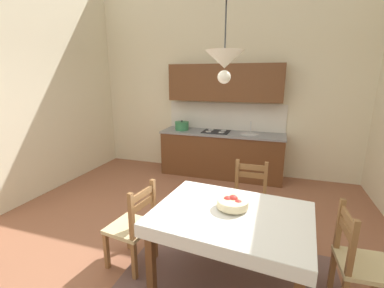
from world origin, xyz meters
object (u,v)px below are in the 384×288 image
dining_table (231,224)px  dining_chair_kitchen_side (249,201)px  kitchen_cabinetry (222,134)px  dining_chair_window_side (359,264)px  dining_chair_tv_side (133,227)px  fruit_bowl (233,203)px  pendant_lamp (225,61)px

dining_table → dining_chair_kitchen_side: (0.07, 0.91, -0.19)m
kitchen_cabinetry → dining_chair_kitchen_side: 2.12m
dining_chair_window_side → dining_chair_kitchen_side: size_ratio=1.00×
dining_chair_tv_side → dining_chair_kitchen_side: (1.08, 0.98, 0.00)m
kitchen_cabinetry → dining_chair_tv_side: (-0.32, -2.91, -0.41)m
kitchen_cabinetry → dining_chair_kitchen_side: (0.76, -1.93, -0.41)m
dining_chair_kitchen_side → fruit_bowl: size_ratio=3.10×
dining_chair_window_side → fruit_bowl: dining_chair_window_side is taller
dining_chair_tv_side → dining_chair_kitchen_side: same height
dining_chair_window_side → fruit_bowl: 1.15m
dining_chair_tv_side → dining_chair_window_side: 2.09m
kitchen_cabinetry → dining_chair_tv_side: bearing=-96.3°
dining_table → dining_chair_kitchen_side: size_ratio=1.62×
dining_chair_tv_side → dining_chair_window_side: bearing=3.0°
dining_chair_kitchen_side → fruit_bowl: 0.92m
kitchen_cabinetry → dining_table: (0.69, -2.84, -0.22)m
dining_table → dining_chair_kitchen_side: 0.94m
dining_chair_tv_side → fruit_bowl: bearing=7.9°
kitchen_cabinetry → pendant_lamp: 3.14m
kitchen_cabinetry → dining_chair_kitchen_side: bearing=-68.5°
dining_table → fruit_bowl: (-0.01, 0.07, 0.18)m
dining_table → fruit_bowl: 0.19m
dining_chair_tv_side → pendant_lamp: bearing=5.2°
dining_table → dining_chair_kitchen_side: dining_chair_kitchen_side is taller
pendant_lamp → dining_chair_tv_side: bearing=-174.8°
kitchen_cabinetry → dining_chair_kitchen_side: size_ratio=2.60×
kitchen_cabinetry → dining_table: bearing=-76.4°
fruit_bowl → dining_chair_kitchen_side: bearing=84.6°
kitchen_cabinetry → fruit_bowl: (0.68, -2.77, -0.04)m
fruit_bowl → pendant_lamp: 1.28m
dining_chair_window_side → pendant_lamp: (-1.19, -0.03, 1.65)m
kitchen_cabinetry → dining_chair_tv_side: 2.96m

